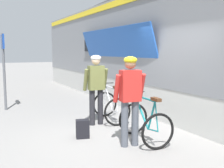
{
  "coord_description": "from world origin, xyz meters",
  "views": [
    {
      "loc": [
        -2.83,
        -4.79,
        1.86
      ],
      "look_at": [
        0.18,
        0.94,
        1.05
      ],
      "focal_mm": 42.28,
      "sensor_mm": 36.0,
      "label": 1
    }
  ],
  "objects": [
    {
      "name": "bicycle_far_teal",
      "position": [
        0.22,
        -0.43,
        0.4
      ],
      "size": [
        0.81,
        1.13,
        0.99
      ],
      "color": "black",
      "rests_on": "ground"
    },
    {
      "name": "train_car",
      "position": [
        2.97,
        0.88,
        1.97
      ],
      "size": [
        3.29,
        20.79,
        3.88
      ],
      "color": "slate",
      "rests_on": "ground"
    },
    {
      "name": "cyclist_far_in_red",
      "position": [
        -0.18,
        -0.51,
        1.05
      ],
      "size": [
        0.64,
        0.37,
        1.76
      ],
      "color": "#4C515B",
      "rests_on": "ground"
    },
    {
      "name": "bicycle_near_silver",
      "position": [
        0.35,
        1.33,
        0.4
      ],
      "size": [
        0.85,
        1.16,
        0.99
      ],
      "color": "black",
      "rests_on": "ground"
    },
    {
      "name": "platform_sign_post",
      "position": [
        -1.99,
        4.06,
        1.62
      ],
      "size": [
        0.08,
        0.7,
        2.4
      ],
      "color": "#595B60",
      "rests_on": "ground"
    },
    {
      "name": "backpack_on_platform",
      "position": [
        -0.83,
        0.36,
        0.2
      ],
      "size": [
        0.32,
        0.25,
        0.4
      ],
      "primitive_type": "cube",
      "rotation": [
        0.0,
        0.0,
        -0.27
      ],
      "color": "black",
      "rests_on": "ground"
    },
    {
      "name": "cyclist_near_in_olive",
      "position": [
        -0.14,
        1.19,
        1.05
      ],
      "size": [
        0.63,
        0.34,
        1.76
      ],
      "color": "#232328",
      "rests_on": "ground"
    },
    {
      "name": "ground_plane",
      "position": [
        0.0,
        0.0,
        0.0
      ],
      "size": [
        80.0,
        80.0,
        0.0
      ],
      "primitive_type": "plane",
      "color": "gray"
    }
  ]
}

